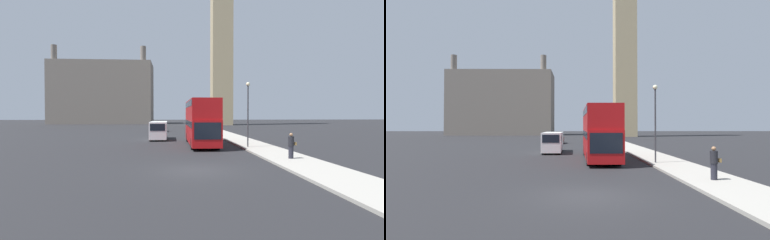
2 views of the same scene
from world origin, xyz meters
The scene contains 8 objects.
ground_plane centered at (0.00, 0.00, 0.00)m, with size 300.00×300.00×0.00m, color black.
sidewalk_strip centered at (6.67, 0.00, 0.07)m, with size 3.34×120.00×0.15m.
building_block_distant centered at (-23.57, 83.79, 9.96)m, with size 31.75×14.70×24.22m.
red_double_decker_bus centered at (1.63, 13.31, 2.49)m, with size 2.58×11.17×4.49m.
white_van centered at (-2.89, 20.05, 1.19)m, with size 2.02×6.15×2.19m.
pedestrian centered at (6.65, 2.81, 1.00)m, with size 0.54×0.38×1.70m.
street_lamp centered at (5.58, 10.02, 3.98)m, with size 0.36×0.36×5.85m.
parked_sedan centered at (-3.23, 36.98, 0.67)m, with size 1.71×4.70×1.46m.
Camera 2 is at (-0.47, -12.47, 2.91)m, focal length 28.00 mm.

